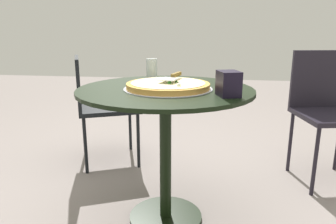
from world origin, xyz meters
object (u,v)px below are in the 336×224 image
object	(u,v)px
patio_table	(165,119)
pizza_server	(173,77)
pizza_on_tray	(168,86)
napkin_dispenser	(229,84)
drinking_cup	(152,68)
patio_chair_far	(327,105)
patio_chair_near	(98,101)

from	to	relation	value
patio_table	pizza_server	xyz separation A→B (m)	(0.03, 0.03, 0.21)
patio_table	pizza_on_tray	xyz separation A→B (m)	(0.02, -0.02, 0.17)
pizza_on_tray	napkin_dispenser	bearing A→B (deg)	-24.50
patio_table	drinking_cup	size ratio (longest dim) A/B	7.57
napkin_dispenser	patio_chair_far	xyz separation A→B (m)	(0.69, 0.80, -0.26)
pizza_on_tray	napkin_dispenser	distance (m)	0.31
pizza_server	napkin_dispenser	distance (m)	0.32
pizza_on_tray	patio_chair_near	size ratio (longest dim) A/B	0.53
pizza_server	patio_chair_far	bearing A→B (deg)	32.93
pizza_on_tray	pizza_server	world-z (taller)	pizza_server
patio_table	drinking_cup	distance (m)	0.40
drinking_cup	napkin_dispenser	size ratio (longest dim) A/B	1.06
drinking_cup	patio_chair_far	distance (m)	1.18
pizza_on_tray	patio_table	bearing A→B (deg)	123.58
patio_table	patio_chair_far	size ratio (longest dim) A/B	1.00
pizza_on_tray	pizza_server	distance (m)	0.07
napkin_dispenser	patio_chair_far	world-z (taller)	patio_chair_far
pizza_on_tray	patio_chair_near	world-z (taller)	patio_chair_near
patio_table	pizza_server	distance (m)	0.22
pizza_on_tray	patio_chair_far	world-z (taller)	patio_chair_far
patio_chair_far	patio_table	bearing A→B (deg)	-146.65
napkin_dispenser	patio_chair_far	size ratio (longest dim) A/B	0.12
drinking_cup	patio_chair_far	size ratio (longest dim) A/B	0.13
pizza_server	drinking_cup	xyz separation A→B (m)	(-0.16, 0.28, 0.00)
napkin_dispenser	patio_chair_near	distance (m)	1.26
drinking_cup	patio_chair_far	xyz separation A→B (m)	(1.11, 0.34, -0.26)
patio_table	pizza_on_tray	size ratio (longest dim) A/B	2.02
napkin_dispenser	pizza_server	bearing A→B (deg)	38.19
patio_table	pizza_server	world-z (taller)	pizza_server
pizza_on_tray	patio_chair_near	bearing A→B (deg)	131.13
patio_table	napkin_dispenser	world-z (taller)	napkin_dispenser
pizza_on_tray	drinking_cup	distance (m)	0.36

